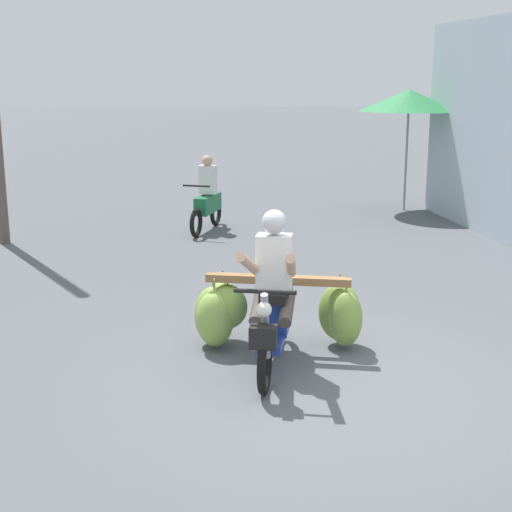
{
  "coord_description": "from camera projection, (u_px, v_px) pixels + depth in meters",
  "views": [
    {
      "loc": [
        -1.67,
        -6.2,
        2.82
      ],
      "look_at": [
        -0.41,
        1.49,
        0.9
      ],
      "focal_mm": 51.47,
      "sensor_mm": 36.0,
      "label": 1
    }
  ],
  "objects": [
    {
      "name": "market_umbrella_near_shop",
      "position": [
        409.0,
        100.0,
        15.25
      ],
      "size": [
        2.09,
        2.09,
        2.54
      ],
      "color": "#99999E",
      "rests_on": "ground"
    },
    {
      "name": "motorbike_distant_ahead_left",
      "position": [
        207.0,
        200.0,
        13.58
      ],
      "size": [
        0.82,
        1.5,
        1.4
      ],
      "color": "black",
      "rests_on": "ground"
    },
    {
      "name": "ground_plane",
      "position": [
        325.0,
        385.0,
        6.88
      ],
      "size": [
        120.0,
        120.0,
        0.0
      ],
      "primitive_type": "plane",
      "color": "#56595E"
    },
    {
      "name": "motorbike_main_loaded",
      "position": [
        267.0,
        309.0,
        7.57
      ],
      "size": [
        1.88,
        1.99,
        1.58
      ],
      "color": "black",
      "rests_on": "ground"
    }
  ]
}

